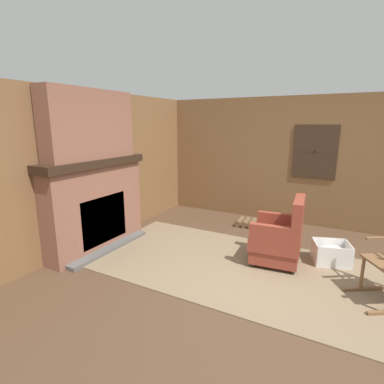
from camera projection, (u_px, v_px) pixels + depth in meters
name	position (u px, v px, depth m)	size (l,w,h in m)	color
ground_plane	(255.00, 288.00, 3.47)	(14.00, 14.00, 0.00)	#4C3523
wood_panel_wall_left	(84.00, 171.00, 4.45)	(0.06, 5.88, 2.35)	brown
wood_panel_wall_back	(301.00, 161.00, 5.49)	(5.88, 0.09, 2.35)	brown
fireplace_hearth	(96.00, 205.00, 4.47)	(0.54, 1.77, 1.37)	brown
chimney_breast	(90.00, 125.00, 4.21)	(0.29, 1.47, 0.97)	brown
area_rug	(235.00, 266.00, 4.00)	(4.00, 2.02, 0.01)	#7A664C
armchair	(279.00, 239.00, 4.03)	(0.70, 0.72, 0.93)	brown
firewood_stack	(246.00, 222.00, 5.60)	(0.38, 0.39, 0.12)	brown
laundry_basket	(331.00, 253.00, 4.05)	(0.55, 0.50, 0.30)	white
oil_lamp_vase	(70.00, 155.00, 4.01)	(0.12, 0.12, 0.26)	#B24C42
storage_case	(109.00, 152.00, 4.64)	(0.17, 0.25, 0.14)	brown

